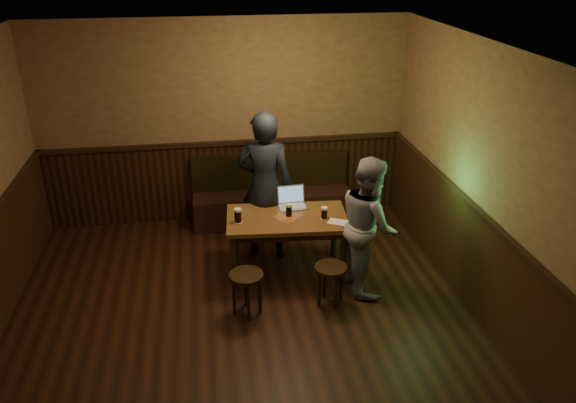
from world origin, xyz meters
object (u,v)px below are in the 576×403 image
Objects in this scene: pint_left at (238,215)px; person_grey at (369,225)px; person_suit at (265,186)px; pint_mid at (289,210)px; pint_right at (324,213)px; laptop at (292,201)px; bench at (272,200)px; stool_right at (331,274)px; pub_table at (287,224)px; stool_left at (247,282)px.

person_grey reaches higher than pint_left.
pint_mid is at bearing 132.21° from person_suit.
laptop is (-0.31, 0.40, -0.01)m from pint_right.
stool_right is (0.37, -2.13, 0.07)m from bench.
pint_right is 0.86m from person_suit.
stool_right is 0.25× the size of person_suit.
pint_mid is 0.10× the size of person_grey.
bench is at bearing 94.41° from pub_table.
stool_left is at bearing -146.45° from pint_right.
person_suit is at bearing 73.98° from stool_left.
stool_left is 3.19× the size of pint_mid.
person_suit reaches higher than pub_table.
laptop is (0.08, 0.28, -0.02)m from pint_mid.
pint_right reaches higher than stool_left.
pint_left is 0.49× the size of laptop.
pint_right is at bearing 152.68° from person_suit.
pub_table is (-0.00, -1.40, 0.34)m from bench.
pint_right reaches higher than stool_right.
bench is 1.44m from pub_table.
pub_table is 3.05× the size of stool_right.
pint_left is at bearing 91.75° from stool_left.
pint_mid is 0.44× the size of laptop.
person_suit reaches higher than pint_mid.
pint_mid is (0.60, 0.06, -0.01)m from pint_left.
pint_left is at bearing 144.20° from stool_right.
person_suit is (-0.56, 1.20, 0.57)m from stool_right.
stool_left is at bearing -88.25° from pint_left.
stool_right is 1.37× the size of laptop.
pint_right is at bearing 55.02° from person_grey.
pint_left is 1.15× the size of pint_right.
bench is at bearing 91.02° from pint_mid.
person_suit is (0.37, 0.52, 0.11)m from pint_left.
person_grey reaches higher than laptop.
person_grey reaches higher than pint_right.
laptop is 0.38m from person_suit.
pint_left is (-0.57, -1.45, 0.52)m from bench.
laptop is (0.68, 0.34, -0.02)m from pint_left.
pint_mid reaches higher than stool_right.
bench is 2.23m from stool_left.
stool_right is at bearing -79.24° from laptop.
laptop reaches higher than pint_mid.
person_suit is (-0.30, 0.18, 0.14)m from laptop.
stool_right is at bearing -35.80° from pint_left.
pint_left is 0.09× the size of person_suit.
bench is 14.27× the size of pint_mid.
pub_table is 8.52× the size of pint_left.
stool_left is 1.41× the size of laptop.
bench is at bearing 99.78° from stool_right.
laptop is (0.11, 0.29, 0.16)m from pub_table.
laptop is at bearing 74.29° from pub_table.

